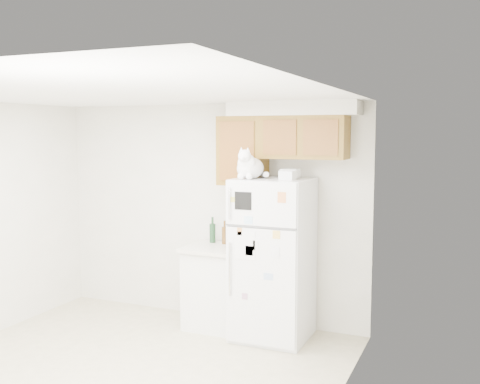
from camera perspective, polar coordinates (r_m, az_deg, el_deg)
The scene contains 9 objects.
ground_plane at distance 5.29m, azimuth -13.17°, elevation -18.45°, with size 3.80×4.00×0.01m, color beige.
room_shell at distance 4.97m, azimuth -10.84°, elevation 0.16°, with size 3.84×4.04×2.52m.
refrigerator at distance 5.95m, azimuth 3.33°, elevation -6.80°, with size 0.76×0.78×1.70m.
base_counter at distance 6.37m, azimuth -2.39°, elevation -9.53°, with size 0.64×0.64×0.92m.
cat at distance 5.77m, azimuth 0.96°, elevation 2.59°, with size 0.32×0.47×0.33m.
storage_box_back at distance 5.80m, azimuth 5.11°, elevation 1.85°, with size 0.18×0.13×0.10m, color white.
storage_box_front at distance 5.67m, azimuth 4.85°, elevation 1.69°, with size 0.15×0.11×0.09m, color white.
bottle_green at distance 6.43m, azimuth -2.81°, elevation -3.85°, with size 0.07×0.07×0.30m, color #19381E, non-canonical shape.
bottle_amber at distance 6.35m, azimuth -1.58°, elevation -4.12°, with size 0.06×0.06×0.27m, color #593814, non-canonical shape.
Camera 1 is at (2.88, -3.86, 2.18)m, focal length 42.00 mm.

